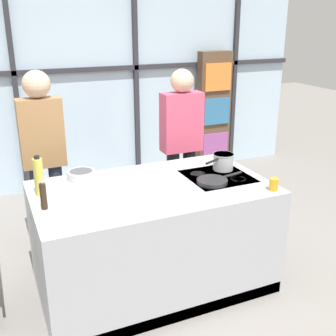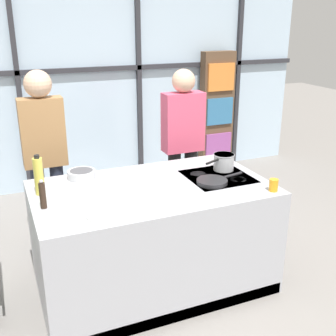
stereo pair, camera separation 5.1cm
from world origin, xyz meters
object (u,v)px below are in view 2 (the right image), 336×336
object	(u,v)px
mixing_bowl	(81,174)
juice_glass_near	(274,185)
spectator_far_left	(45,150)
saucepan	(224,162)
pepper_grinder	(43,195)
frying_pan	(213,181)
white_plate	(106,215)
spectator_center_left	(183,139)
oil_bottle	(39,176)

from	to	relation	value
mixing_bowl	juice_glass_near	distance (m)	1.57
spectator_far_left	saucepan	distance (m)	1.64
spectator_far_left	juice_glass_near	size ratio (longest dim) A/B	17.94
juice_glass_near	pepper_grinder	bearing A→B (deg)	167.54
pepper_grinder	juice_glass_near	xyz separation A→B (m)	(1.68, -0.37, -0.05)
frying_pan	pepper_grinder	size ratio (longest dim) A/B	2.07
white_plate	pepper_grinder	distance (m)	0.48
spectator_far_left	spectator_center_left	xyz separation A→B (m)	(1.40, 0.00, -0.05)
spectator_center_left	juice_glass_near	xyz separation A→B (m)	(0.14, -1.38, -0.02)
spectator_far_left	oil_bottle	bearing A→B (deg)	79.64
oil_bottle	juice_glass_near	xyz separation A→B (m)	(1.67, -0.64, -0.10)
spectator_center_left	pepper_grinder	distance (m)	1.85
white_plate	mixing_bowl	bearing A→B (deg)	90.15
mixing_bowl	frying_pan	bearing A→B (deg)	-29.22
saucepan	frying_pan	bearing A→B (deg)	-134.06
mixing_bowl	spectator_center_left	bearing A→B (deg)	24.08
mixing_bowl	pepper_grinder	xyz separation A→B (m)	(-0.37, -0.48, 0.06)
spectator_center_left	mixing_bowl	distance (m)	1.29
white_plate	mixing_bowl	xyz separation A→B (m)	(-0.00, 0.77, 0.03)
frying_pan	saucepan	xyz separation A→B (m)	(0.24, 0.25, 0.06)
pepper_grinder	saucepan	bearing A→B (deg)	7.16
saucepan	white_plate	xyz separation A→B (m)	(-1.19, -0.49, -0.07)
white_plate	oil_bottle	xyz separation A→B (m)	(-0.36, 0.56, 0.14)
frying_pan	white_plate	world-z (taller)	frying_pan
spectator_center_left	juice_glass_near	distance (m)	1.39
spectator_center_left	oil_bottle	xyz separation A→B (m)	(-1.54, -0.74, 0.08)
spectator_center_left	white_plate	xyz separation A→B (m)	(-1.17, -1.30, -0.06)
spectator_far_left	juice_glass_near	bearing A→B (deg)	138.04
juice_glass_near	spectator_far_left	bearing A→B (deg)	138.04
spectator_far_left	frying_pan	xyz separation A→B (m)	(1.18, -1.06, -0.10)
spectator_center_left	juice_glass_near	size ratio (longest dim) A/B	17.39
white_plate	juice_glass_near	size ratio (longest dim) A/B	2.73
spectator_far_left	mixing_bowl	size ratio (longest dim) A/B	7.44
spectator_far_left	pepper_grinder	world-z (taller)	spectator_far_left
white_plate	mixing_bowl	world-z (taller)	mixing_bowl
white_plate	pepper_grinder	xyz separation A→B (m)	(-0.37, 0.29, 0.09)
frying_pan	saucepan	world-z (taller)	saucepan
spectator_far_left	mixing_bowl	distance (m)	0.58
saucepan	white_plate	world-z (taller)	saucepan
spectator_center_left	mixing_bowl	size ratio (longest dim) A/B	7.21
saucepan	pepper_grinder	world-z (taller)	pepper_grinder
juice_glass_near	white_plate	bearing A→B (deg)	176.46
oil_bottle	white_plate	bearing A→B (deg)	-56.95
spectator_center_left	saucepan	bearing A→B (deg)	91.32
spectator_far_left	oil_bottle	xyz separation A→B (m)	(-0.14, -0.74, 0.02)
frying_pan	white_plate	distance (m)	0.98
frying_pan	juice_glass_near	xyz separation A→B (m)	(0.36, -0.32, 0.03)
pepper_grinder	mixing_bowl	bearing A→B (deg)	52.60
white_plate	spectator_far_left	bearing A→B (deg)	99.87
saucepan	oil_bottle	world-z (taller)	oil_bottle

